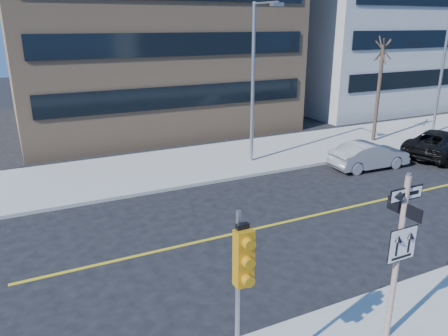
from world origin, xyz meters
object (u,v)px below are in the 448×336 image
parked_car_b (369,155)px  parked_car_c (440,143)px  street_tree_west (383,52)px  streetlight_a (255,74)px  traffic_signal (242,273)px  sign_pole (399,250)px  streetlight_b (446,63)px

parked_car_b → parked_car_c: size_ratio=0.78×
parked_car_b → parked_car_c: (5.14, -0.08, 0.06)m
parked_car_b → street_tree_west: bearing=-43.5°
parked_car_b → streetlight_a: (-5.00, 3.23, 4.06)m
traffic_signal → street_tree_west: street_tree_west is taller
sign_pole → parked_car_c: 17.37m
parked_car_b → parked_car_c: parked_car_c is taller
parked_car_c → streetlight_b: size_ratio=0.68×
streetlight_b → sign_pole: bearing=-143.6°
sign_pole → streetlight_b: 22.48m
sign_pole → street_tree_west: (13.00, 13.81, 3.09)m
parked_car_b → street_tree_west: street_tree_west is taller
streetlight_a → parked_car_c: bearing=-18.1°
parked_car_b → streetlight_b: size_ratio=0.53×
traffic_signal → streetlight_b: bearing=31.4°
streetlight_a → street_tree_west: size_ratio=1.26×
streetlight_a → street_tree_west: (9.00, 0.54, 0.77)m
sign_pole → streetlight_a: streetlight_a is taller
parked_car_c → parked_car_b: bearing=70.0°
parked_car_c → street_tree_west: street_tree_west is taller
traffic_signal → streetlight_a: bearing=59.2°
streetlight_a → street_tree_west: streetlight_a is taller
sign_pole → traffic_signal: bearing=-177.9°
streetlight_a → streetlight_b: size_ratio=1.00×
sign_pole → parked_car_b: bearing=48.1°
sign_pole → street_tree_west: 19.22m
traffic_signal → parked_car_b: (13.00, 10.18, -2.33)m
streetlight_a → traffic_signal: bearing=-120.8°
parked_car_c → streetlight_a: streetlight_a is taller
sign_pole → streetlight_a: 14.05m
sign_pole → streetlight_b: bearing=36.4°
streetlight_a → street_tree_west: bearing=3.5°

